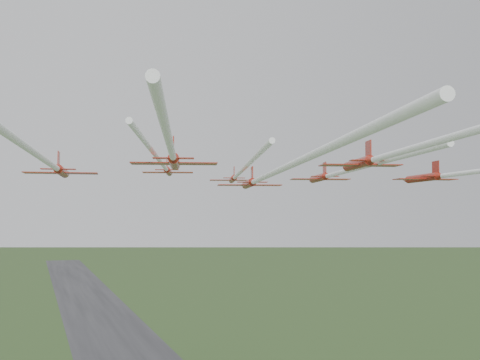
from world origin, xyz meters
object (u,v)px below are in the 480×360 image
object	(u,v)px
jet_row3_left	(52,165)
jet_row2_left	(162,164)
jet_lead	(239,173)
jet_row2_right	(339,173)
jet_row3_mid	(269,175)
jet_row3_right	(468,172)
jet_row4_right	(382,157)
jet_row4_left	(172,153)

from	to	relation	value
jet_row3_left	jet_row2_left	bearing A→B (deg)	38.56
jet_lead	jet_row2_right	size ratio (longest dim) A/B	1.13
jet_row2_left	jet_row2_right	bearing A→B (deg)	7.94
jet_row3_mid	jet_row3_right	size ratio (longest dim) A/B	1.29
jet_row4_right	jet_row4_left	bearing A→B (deg)	-171.17
jet_row2_left	jet_row3_right	size ratio (longest dim) A/B	1.09
jet_row2_left	jet_row3_mid	size ratio (longest dim) A/B	0.85
jet_row3_mid	jet_row3_right	xyz separation A→B (m)	(28.14, 1.90, 1.06)
jet_row2_left	jet_row2_right	world-z (taller)	jet_row2_left
jet_row4_left	jet_row3_mid	bearing A→B (deg)	32.34
jet_row3_left	jet_row4_left	world-z (taller)	jet_row4_left
jet_row3_mid	jet_row4_left	size ratio (longest dim) A/B	1.41
jet_row3_left	jet_row4_left	bearing A→B (deg)	-49.20
jet_row4_left	jet_row2_right	bearing A→B (deg)	50.21
jet_row2_right	jet_row4_right	world-z (taller)	jet_row2_right
jet_row3_left	jet_row4_right	distance (m)	37.70
jet_row4_right	jet_row2_right	bearing A→B (deg)	85.53
jet_lead	jet_row4_right	size ratio (longest dim) A/B	1.41
jet_row2_left	jet_row4_left	xyz separation A→B (m)	(-4.18, -25.21, -1.16)
jet_row3_right	jet_row3_left	bearing A→B (deg)	175.68
jet_lead	jet_row3_right	distance (m)	34.49
jet_row3_right	jet_row4_right	bearing A→B (deg)	-149.08
jet_row2_right	jet_lead	bearing A→B (deg)	151.26
jet_row3_mid	jet_row4_left	xyz separation A→B (m)	(-11.59, -3.84, 1.64)
jet_lead	jet_row3_left	bearing A→B (deg)	-135.98
jet_row3_mid	jet_row4_right	bearing A→B (deg)	-13.76
jet_lead	jet_row3_left	distance (m)	32.84
jet_row2_right	jet_row3_right	distance (m)	18.93
jet_row4_left	jet_row3_left	bearing A→B (deg)	136.76
jet_lead	jet_row3_right	size ratio (longest dim) A/B	1.19
jet_row3_mid	jet_row3_right	world-z (taller)	jet_row3_right
jet_row4_right	jet_row3_left	bearing A→B (deg)	164.29
jet_lead	jet_row4_left	size ratio (longest dim) A/B	1.30
jet_row2_right	jet_row3_left	bearing A→B (deg)	-159.22
jet_row2_right	jet_row3_mid	world-z (taller)	jet_row2_right
jet_row3_right	jet_lead	bearing A→B (deg)	136.76
jet_lead	jet_row4_left	distance (m)	37.19
jet_row3_left	jet_row2_right	bearing A→B (deg)	15.62
jet_row3_mid	jet_row4_left	bearing A→B (deg)	-148.42
jet_row2_right	jet_row3_right	bearing A→B (deg)	-45.38
jet_row3_mid	jet_row2_left	bearing A→B (deg)	122.38
jet_row4_right	jet_lead	bearing A→B (deg)	110.40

